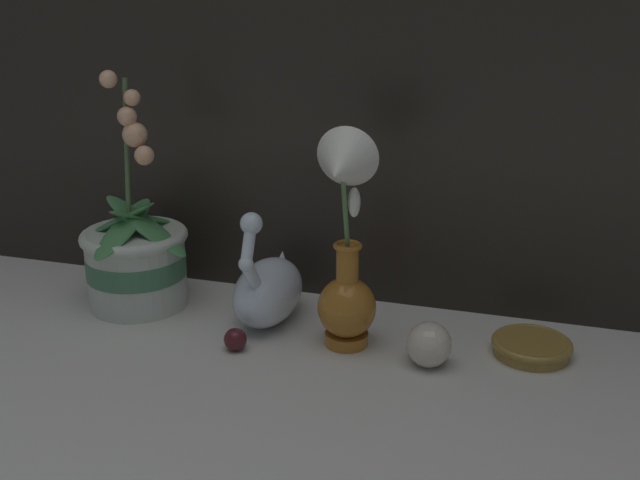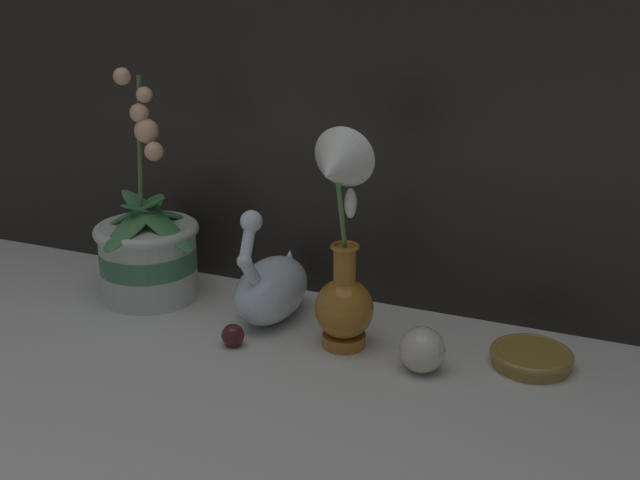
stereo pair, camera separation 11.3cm
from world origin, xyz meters
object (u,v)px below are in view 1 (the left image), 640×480
Objects in this scene: swan_figurine at (268,288)px; orchid_potted_plant at (136,257)px; glass_sphere at (429,344)px; amber_dish at (532,346)px; blue_vase at (345,255)px.

orchid_potted_plant is at bearing -179.26° from swan_figurine.
amber_dish is at bearing 28.07° from glass_sphere.
swan_figurine is 0.42m from amber_dish.
blue_vase reaches higher than glass_sphere.
swan_figurine is 0.18m from blue_vase.
blue_vase is 0.31m from amber_dish.
glass_sphere is at bearing -7.99° from orchid_potted_plant.
glass_sphere reaches higher than amber_dish.
orchid_potted_plant is 3.34× the size of amber_dish.
orchid_potted_plant reaches higher than amber_dish.
blue_vase is at bearing -22.96° from swan_figurine.
swan_figurine is at bearing 164.75° from glass_sphere.
orchid_potted_plant reaches higher than blue_vase.
orchid_potted_plant is 0.39m from blue_vase.
orchid_potted_plant is 1.94× the size of swan_figurine.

